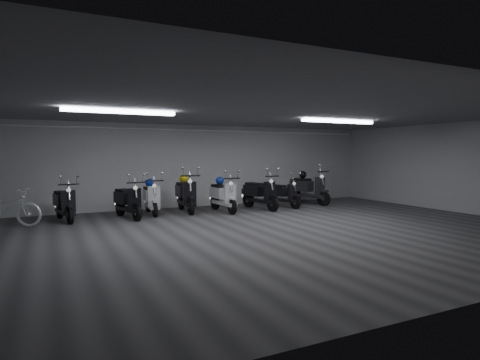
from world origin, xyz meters
name	(u,v)px	position (x,y,z in m)	size (l,w,h in m)	color
floor	(263,232)	(0.00, 0.00, -0.01)	(14.00, 10.00, 0.01)	#333235
ceiling	(263,110)	(0.00, 0.00, 2.80)	(14.00, 10.00, 0.01)	slate
back_wall	(192,166)	(0.00, 5.00, 1.40)	(14.00, 0.01, 2.80)	#A7A7AA
front_wall	(470,190)	(0.00, -5.00, 1.40)	(14.00, 0.01, 2.80)	#A7A7AA
right_wall	(463,167)	(7.00, 0.00, 1.40)	(0.01, 10.00, 2.80)	#A7A7AA
fluor_strip_left	(120,111)	(-3.00, 1.00, 2.74)	(2.40, 0.18, 0.08)	white
fluor_strip_right	(338,121)	(3.00, 1.00, 2.74)	(2.40, 0.18, 0.08)	white
conduit	(192,130)	(0.00, 4.92, 2.62)	(0.05, 0.05, 13.60)	white
scooter_0	(64,198)	(-4.08, 3.64, 0.64)	(0.57, 1.72, 1.28)	black
scooter_1	(128,196)	(-2.45, 3.37, 0.65)	(0.58, 1.75, 1.30)	black
scooter_2	(151,193)	(-1.69, 3.82, 0.65)	(0.58, 1.75, 1.30)	#BABABE
scooter_5	(186,189)	(-0.61, 3.83, 0.73)	(0.65, 1.95, 1.45)	black
scooter_6	(223,190)	(0.47, 3.39, 0.67)	(0.60, 1.80, 1.34)	silver
scooter_7	(260,188)	(1.78, 3.37, 0.69)	(0.62, 1.86, 1.39)	black
scooter_8	(284,190)	(2.74, 3.46, 0.61)	(0.54, 1.63, 1.21)	black
scooter_9	(309,184)	(3.99, 3.78, 0.74)	(0.67, 2.00, 1.49)	black
bicycle	(3,204)	(-5.47, 3.37, 0.58)	(0.64, 1.81, 1.17)	white
helmet_0	(150,183)	(-1.67, 4.06, 0.94)	(0.27, 0.27, 0.27)	navy
helmet_1	(303,175)	(3.91, 4.05, 1.06)	(0.27, 0.27, 0.27)	black
helmet_2	(220,181)	(0.46, 3.64, 0.96)	(0.26, 0.26, 0.26)	navy
helmet_3	(184,179)	(-0.59, 4.10, 1.03)	(0.27, 0.27, 0.27)	#C0AB0B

